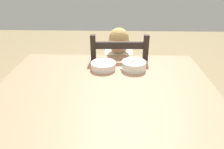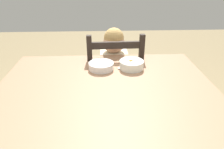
{
  "view_description": "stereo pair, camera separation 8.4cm",
  "coord_description": "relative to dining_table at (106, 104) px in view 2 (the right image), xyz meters",
  "views": [
    {
      "loc": [
        0.07,
        -1.02,
        1.35
      ],
      "look_at": [
        0.04,
        0.08,
        0.79
      ],
      "focal_mm": 33.95,
      "sensor_mm": 36.0,
      "label": 1
    },
    {
      "loc": [
        -0.01,
        -1.02,
        1.35
      ],
      "look_at": [
        0.04,
        0.08,
        0.79
      ],
      "focal_mm": 33.95,
      "sensor_mm": 36.0,
      "label": 2
    }
  ],
  "objects": [
    {
      "name": "bowl_of_carrots",
      "position": [
        0.18,
        0.27,
        0.13
      ],
      "size": [
        0.16,
        0.16,
        0.06
      ],
      "color": "white",
      "rests_on": "dining_table"
    },
    {
      "name": "spoon",
      "position": [
        0.12,
        0.28,
        0.1
      ],
      "size": [
        0.11,
        0.11,
        0.01
      ],
      "color": "silver",
      "rests_on": "dining_table"
    },
    {
      "name": "child_figure",
      "position": [
        0.08,
        0.56,
        -0.03
      ],
      "size": [
        0.32,
        0.31,
        0.94
      ],
      "color": "beige",
      "rests_on": "ground"
    },
    {
      "name": "dining_table",
      "position": [
        0.0,
        0.0,
        0.0
      ],
      "size": [
        1.25,
        1.03,
        0.74
      ],
      "color": "#9D7253",
      "rests_on": "ground"
    },
    {
      "name": "dining_chair",
      "position": [
        0.08,
        0.56,
        -0.2
      ],
      "size": [
        0.43,
        0.43,
        0.93
      ],
      "color": "black",
      "rests_on": "ground"
    },
    {
      "name": "bowl_of_peas",
      "position": [
        -0.03,
        0.27,
        0.12
      ],
      "size": [
        0.17,
        0.17,
        0.05
      ],
      "color": "white",
      "rests_on": "dining_table"
    }
  ]
}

